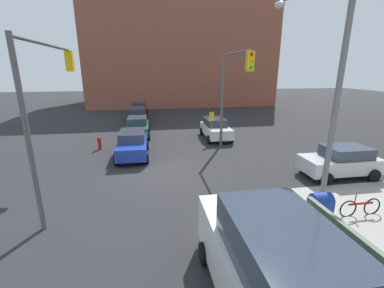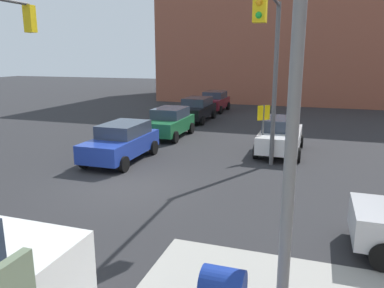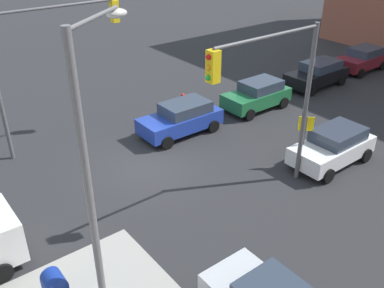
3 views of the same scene
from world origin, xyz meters
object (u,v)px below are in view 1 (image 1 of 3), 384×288
coupe_green (138,127)px  coupe_maroon (139,109)px  van_white_delivery (272,271)px  hatchback_blue (132,144)px  traffic_signal_se_corner (49,90)px  bicycle_leaning_on_fence (360,207)px  mailbox_blue (320,211)px  coupe_white (216,128)px  traffic_signal_nw_corner (231,83)px  sedan_black (138,115)px  sedan_silver (341,161)px  fire_hydrant (99,143)px  street_lamp_corner (327,91)px

coupe_green → coupe_maroon: bearing=-178.8°
van_white_delivery → hatchback_blue: bearing=-163.5°
traffic_signal_se_corner → bicycle_leaning_on_fence: traffic_signal_se_corner is taller
coupe_maroon → hatchback_blue: bearing=0.3°
mailbox_blue → coupe_maroon: size_ratio=0.36×
hatchback_blue → van_white_delivery: van_white_delivery is taller
coupe_green → coupe_white: (1.68, 6.32, 0.00)m
coupe_white → bicycle_leaning_on_fence: (12.26, 2.54, -0.50)m
hatchback_blue → traffic_signal_nw_corner: bearing=84.9°
coupe_maroon → coupe_green: bearing=1.2°
traffic_signal_nw_corner → coupe_maroon: (-16.45, -6.38, -3.77)m
sedan_black → sedan_silver: size_ratio=1.14×
fire_hydrant → hatchback_blue: hatchback_blue is taller
coupe_white → bicycle_leaning_on_fence: 12.53m
coupe_white → mailbox_blue: bearing=1.5°
coupe_green → bicycle_leaning_on_fence: size_ratio=2.25×
mailbox_blue → coupe_green: bearing=-155.4°
van_white_delivery → fire_hydrant: bearing=-156.8°
coupe_green → hatchback_blue: 5.24m
traffic_signal_se_corner → bicycle_leaning_on_fence: bearing=73.4°
traffic_signal_nw_corner → coupe_green: size_ratio=1.65×
traffic_signal_se_corner → street_lamp_corner: (2.78, 10.07, 0.03)m
traffic_signal_nw_corner → mailbox_blue: bearing=3.3°
street_lamp_corner → fire_hydrant: street_lamp_corner is taller
hatchback_blue → coupe_maroon: bearing=-179.7°
traffic_signal_se_corner → fire_hydrant: bearing=177.6°
bicycle_leaning_on_fence → hatchback_blue: bearing=-134.1°
hatchback_blue → van_white_delivery: size_ratio=0.78×
traffic_signal_nw_corner → sedan_silver: traffic_signal_nw_corner is taller
traffic_signal_nw_corner → sedan_silver: bearing=45.3°
traffic_signal_nw_corner → sedan_black: 13.58m
coupe_maroon → sedan_black: size_ratio=0.89×
fire_hydrant → sedan_black: (-8.95, 2.36, 0.36)m
fire_hydrant → bicycle_leaning_on_fence: 15.56m
sedan_black → van_white_delivery: 23.26m
street_lamp_corner → coupe_maroon: bearing=-162.7°
traffic_signal_nw_corner → sedan_black: traffic_signal_nw_corner is taller
traffic_signal_nw_corner → sedan_black: (-11.40, -6.34, -3.77)m
traffic_signal_se_corner → bicycle_leaning_on_fence: (3.48, 11.70, -4.32)m
traffic_signal_nw_corner → traffic_signal_se_corner: bearing=-62.6°
bicycle_leaning_on_fence → coupe_maroon: bearing=-159.7°
coupe_white → sedan_black: same height
traffic_signal_nw_corner → coupe_white: (-4.12, 0.15, -3.77)m
street_lamp_corner → fire_hydrant: size_ratio=8.51×
traffic_signal_se_corner → coupe_green: traffic_signal_se_corner is taller
mailbox_blue → van_white_delivery: size_ratio=0.26×
van_white_delivery → bicycle_leaning_on_fence: van_white_delivery is taller
bicycle_leaning_on_fence → fire_hydrant: bearing=-132.9°
traffic_signal_nw_corner → sedan_black: size_ratio=1.47×
sedan_black → bicycle_leaning_on_fence: bearing=24.8°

